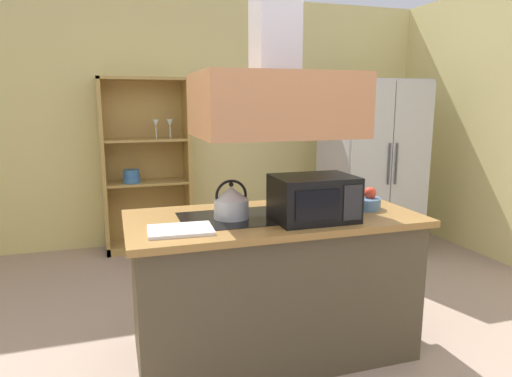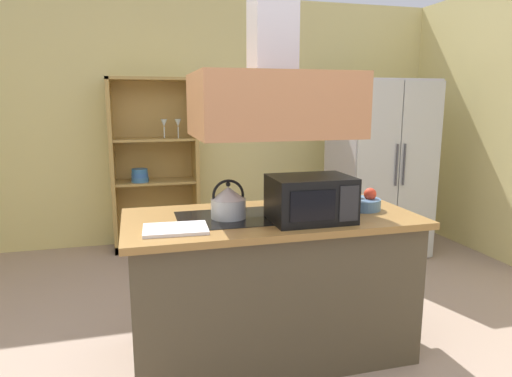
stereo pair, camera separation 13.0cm
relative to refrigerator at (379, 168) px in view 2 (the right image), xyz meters
The scene contains 10 objects.
wall_back 2.20m from the refrigerator, 151.50° to the left, with size 6.00×0.12×2.70m, color #E3D485.
kitchen_island 2.35m from the refrigerator, 135.96° to the right, with size 1.75×0.84×0.90m.
range_hood 2.44m from the refrigerator, 135.96° to the right, with size 0.90×0.70×1.32m.
refrigerator is the anchor object (origin of this frame).
dish_cabinet 2.38m from the refrigerator, 160.20° to the left, with size 0.91×0.40×1.82m.
kettle 2.51m from the refrigerator, 140.15° to the right, with size 0.21×0.21×0.23m.
cutting_board 2.87m from the refrigerator, 141.53° to the right, with size 0.34×0.24×0.02m, color white.
microwave 2.32m from the refrigerator, 129.66° to the right, with size 0.46×0.35×0.26m.
wine_glass_on_counter 1.80m from the refrigerator, 129.90° to the right, with size 0.08×0.08×0.21m.
fruit_bowl 1.92m from the refrigerator, 123.09° to the right, with size 0.23×0.23×0.14m.
Camera 2 is at (-0.55, -2.18, 1.58)m, focal length 31.80 mm.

